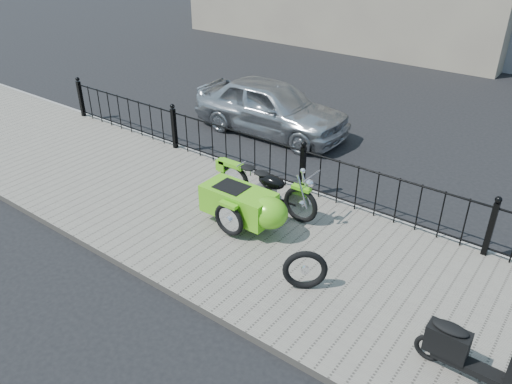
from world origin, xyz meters
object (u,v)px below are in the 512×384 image
Objects in this scene: motorcycle_sidecar at (252,202)px; sedan_car at (271,107)px; spare_tire at (305,270)px; scooter at (466,353)px.

motorcycle_sidecar is 4.55m from sedan_car.
spare_tire is at bearing -141.64° from sedan_car.
scooter is 2.36m from spare_tire.
scooter is at bearing -15.67° from motorcycle_sidecar.
scooter is at bearing -5.51° from spare_tire.
scooter is 8.10m from sedan_car.
spare_tire is (-2.34, 0.23, -0.03)m from scooter.
sedan_car is at bearing 121.08° from motorcycle_sidecar.
motorcycle_sidecar is 1.66× the size of scooter.
scooter is 2.08× the size of spare_tire.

